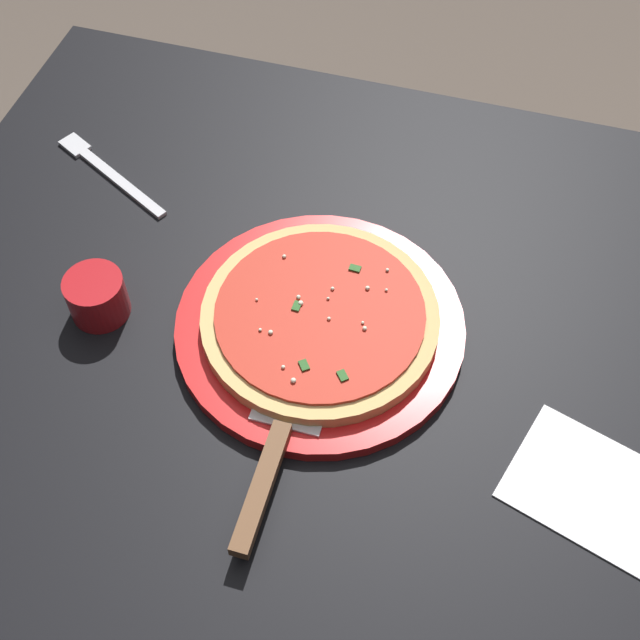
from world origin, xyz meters
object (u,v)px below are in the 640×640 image
(cup_small_sauce, at_px, (98,294))
(pizza, at_px, (320,317))
(pizza_server, at_px, (275,449))
(serving_plate, at_px, (320,327))
(napkin_folded_right, at_px, (593,489))
(fork, at_px, (106,171))

(cup_small_sauce, bearing_deg, pizza, -171.10)
(pizza_server, height_order, cup_small_sauce, cup_small_sauce)
(pizza, relative_size, pizza_server, 1.11)
(serving_plate, bearing_deg, napkin_folded_right, 161.04)
(cup_small_sauce, bearing_deg, fork, -66.50)
(pizza_server, distance_m, cup_small_sauce, 0.26)
(pizza_server, bearing_deg, fork, -44.17)
(serving_plate, relative_size, pizza, 1.23)
(cup_small_sauce, bearing_deg, pizza_server, 153.34)
(serving_plate, bearing_deg, fork, -25.97)
(fork, bearing_deg, cup_small_sauce, 113.50)
(napkin_folded_right, bearing_deg, pizza, -18.95)
(pizza, height_order, cup_small_sauce, cup_small_sauce)
(pizza, height_order, napkin_folded_right, pizza)
(napkin_folded_right, height_order, fork, fork)
(serving_plate, xyz_separation_m, pizza_server, (-0.00, 0.15, 0.01))
(serving_plate, distance_m, pizza, 0.02)
(serving_plate, height_order, pizza, pizza)
(pizza_server, bearing_deg, cup_small_sauce, -26.66)
(pizza_server, xyz_separation_m, napkin_folded_right, (-0.29, -0.05, -0.02))
(serving_plate, distance_m, fork, 0.35)
(pizza_server, bearing_deg, napkin_folded_right, -169.86)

